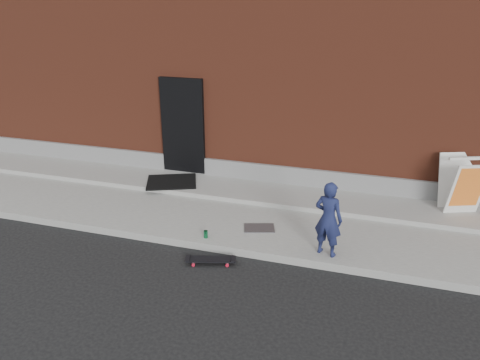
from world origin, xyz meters
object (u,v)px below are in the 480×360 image
(skateboard, at_px, (211,260))
(soda_can, at_px, (206,234))
(child, at_px, (328,219))
(pizza_sign, at_px, (462,184))

(skateboard, distance_m, soda_can, 0.67)
(child, relative_size, pizza_sign, 1.18)
(skateboard, xyz_separation_m, soda_can, (-0.30, 0.58, 0.14))
(soda_can, bearing_deg, skateboard, -62.17)
(skateboard, relative_size, soda_can, 6.17)
(pizza_sign, xyz_separation_m, soda_can, (-4.50, -2.36, -0.59))
(child, height_order, soda_can, child)
(child, distance_m, skateboard, 2.11)
(skateboard, xyz_separation_m, pizza_sign, (4.20, 2.94, 0.74))
(skateboard, distance_m, pizza_sign, 5.18)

